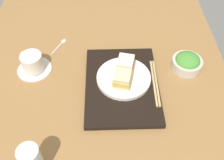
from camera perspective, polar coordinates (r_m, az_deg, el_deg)
ground_plane at (r=96.53cm, az=-2.32°, el=-3.98°), size 140.00×100.00×3.00cm
serving_tray at (r=97.29cm, az=2.16°, el=-1.04°), size 36.74×26.85×1.84cm
sandwich_plate at (r=97.27cm, az=2.56°, el=0.45°), size 20.18×20.18×1.47cm
sandwich_near at (r=92.56cm, az=2.29°, el=0.20°), size 7.87×7.45×5.13cm
sandwich_far at (r=96.88cm, az=2.96°, el=3.33°), size 7.87×7.30×5.68cm
salad_bowl at (r=106.11cm, az=16.05°, el=3.72°), size 11.73×11.73×6.75cm
chopsticks_pair at (r=97.57cm, az=9.34°, el=-0.54°), size 21.54×2.08×0.70cm
coffee_cup at (r=105.62cm, az=-16.92°, el=3.50°), size 13.42×13.42×7.53cm
teaspoon at (r=116.35cm, az=-10.92°, el=8.03°), size 10.18×6.12×0.80cm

